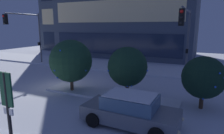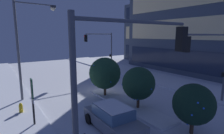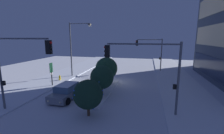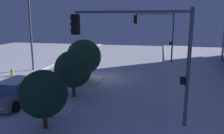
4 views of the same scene
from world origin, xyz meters
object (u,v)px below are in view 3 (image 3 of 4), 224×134
at_px(fire_hydrant, 60,78).
at_px(decorated_tree_median, 102,77).
at_px(car_near, 67,91).
at_px(traffic_light_corner_near_right, 18,61).
at_px(street_lamp_arched, 76,42).
at_px(traffic_light_corner_far_left, 151,49).
at_px(traffic_light_corner_far_right, 147,64).
at_px(decorated_tree_left_of_median, 106,68).
at_px(parking_info_sign, 51,72).
at_px(decorated_tree_right_of_median, 88,94).

bearing_deg(fire_hydrant, decorated_tree_median, 62.01).
height_order(car_near, traffic_light_corner_near_right, traffic_light_corner_near_right).
bearing_deg(street_lamp_arched, decorated_tree_median, -52.15).
distance_m(traffic_light_corner_near_right, traffic_light_corner_far_left, 21.55).
relative_size(traffic_light_corner_far_right, fire_hydrant, 7.11).
bearing_deg(traffic_light_corner_far_left, traffic_light_corner_near_right, 61.81).
distance_m(street_lamp_arched, decorated_tree_median, 9.79).
distance_m(decorated_tree_median, decorated_tree_left_of_median, 3.88).
xyz_separation_m(traffic_light_corner_near_right, fire_hydrant, (-9.07, -2.37, -3.89)).
xyz_separation_m(traffic_light_corner_far_right, decorated_tree_left_of_median, (-6.68, -5.10, -1.88)).
bearing_deg(fire_hydrant, parking_info_sign, 10.18).
bearing_deg(car_near, traffic_light_corner_far_right, 80.87).
height_order(traffic_light_corner_near_right, decorated_tree_right_of_median, traffic_light_corner_near_right).
distance_m(car_near, decorated_tree_right_of_median, 4.64).
xyz_separation_m(parking_info_sign, decorated_tree_right_of_median, (5.91, 7.29, -0.15)).
height_order(car_near, fire_hydrant, car_near).
bearing_deg(decorated_tree_right_of_median, traffic_light_corner_far_left, 165.15).
xyz_separation_m(traffic_light_corner_far_left, parking_info_sign, (12.31, -12.12, -2.18)).
bearing_deg(street_lamp_arched, decorated_tree_left_of_median, -32.37).
bearing_deg(decorated_tree_right_of_median, street_lamp_arched, -150.24).
distance_m(car_near, traffic_light_corner_near_right, 5.44).
bearing_deg(decorated_tree_median, car_near, -66.55).
xyz_separation_m(traffic_light_corner_near_right, parking_info_sign, (-6.68, -1.94, -2.37)).
bearing_deg(street_lamp_arched, parking_info_sign, -104.18).
xyz_separation_m(parking_info_sign, decorated_tree_median, (1.60, 7.08, 0.11)).
bearing_deg(parking_info_sign, traffic_light_corner_far_left, 47.20).
bearing_deg(parking_info_sign, traffic_light_corner_near_right, -72.09).
bearing_deg(parking_info_sign, street_lamp_arched, 81.77).
height_order(traffic_light_corner_far_right, decorated_tree_right_of_median, traffic_light_corner_far_right).
bearing_deg(traffic_light_corner_far_right, fire_hydrant, -29.58).
relative_size(traffic_light_corner_near_right, parking_info_sign, 2.06).
bearing_deg(decorated_tree_median, street_lamp_arched, -137.94).
distance_m(parking_info_sign, decorated_tree_median, 7.26).
height_order(parking_info_sign, decorated_tree_right_of_median, parking_info_sign).
bearing_deg(street_lamp_arched, traffic_light_corner_near_right, -89.33).
distance_m(traffic_light_corner_near_right, street_lamp_arched, 12.00).
bearing_deg(decorated_tree_median, traffic_light_corner_far_left, 160.10).
height_order(car_near, traffic_light_corner_far_left, traffic_light_corner_far_left).
relative_size(traffic_light_corner_near_right, traffic_light_corner_far_right, 1.05).
height_order(car_near, decorated_tree_right_of_median, decorated_tree_right_of_median).
relative_size(traffic_light_corner_near_right, traffic_light_corner_far_left, 1.04).
relative_size(traffic_light_corner_far_left, fire_hydrant, 7.18).
height_order(traffic_light_corner_far_right, decorated_tree_median, traffic_light_corner_far_right).
distance_m(fire_hydrant, decorated_tree_left_of_median, 7.17).
distance_m(traffic_light_corner_near_right, decorated_tree_median, 7.58).
xyz_separation_m(traffic_light_corner_far_left, decorated_tree_median, (13.91, -5.03, -2.08)).
bearing_deg(fire_hydrant, street_lamp_arched, 154.56).
bearing_deg(decorated_tree_median, traffic_light_corner_near_right, -45.36).
xyz_separation_m(traffic_light_corner_near_right, decorated_tree_right_of_median, (-0.77, 5.35, -2.52)).
distance_m(traffic_light_corner_far_right, decorated_tree_median, 5.72).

